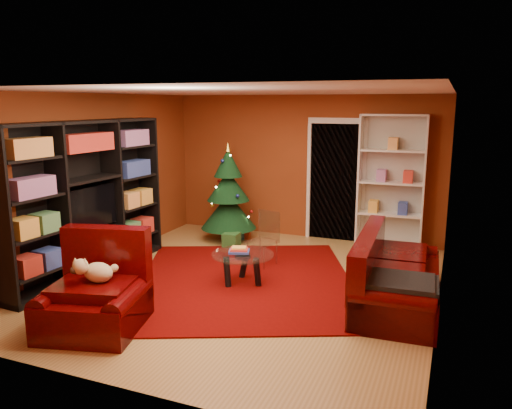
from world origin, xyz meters
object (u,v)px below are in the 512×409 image
at_px(acrylic_chair, 262,242).
at_px(white_bookshelf, 391,183).
at_px(gift_box_teal, 234,231).
at_px(gift_box_green, 231,240).
at_px(armchair, 93,292).
at_px(gift_box_red, 244,232).
at_px(sofa, 399,269).
at_px(media_unit, 86,199).
at_px(rug, 246,281).
at_px(coffee_table, 243,269).
at_px(dog, 98,272).
at_px(christmas_tree, 228,193).

bearing_deg(acrylic_chair, white_bookshelf, 63.08).
height_order(gift_box_teal, gift_box_green, gift_box_teal).
height_order(armchair, acrylic_chair, armchair).
distance_m(gift_box_red, sofa, 3.67).
relative_size(gift_box_teal, gift_box_green, 1.26).
distance_m(armchair, sofa, 3.60).
bearing_deg(media_unit, rug, 16.27).
bearing_deg(media_unit, white_bookshelf, 40.72).
xyz_separation_m(gift_box_green, coffee_table, (0.89, -1.55, 0.10)).
bearing_deg(rug, gift_box_teal, 118.93).
xyz_separation_m(gift_box_teal, dog, (0.15, -3.87, 0.48)).
xyz_separation_m(gift_box_red, acrylic_chair, (0.89, -1.37, 0.27)).
xyz_separation_m(sofa, acrylic_chair, (-2.09, 0.74, -0.07)).
bearing_deg(acrylic_chair, gift_box_green, 156.20).
bearing_deg(gift_box_green, coffee_table, -60.15).
bearing_deg(christmas_tree, coffee_table, -60.13).
distance_m(gift_box_red, white_bookshelf, 2.77).
distance_m(gift_box_teal, gift_box_red, 0.22).
height_order(gift_box_green, acrylic_chair, acrylic_chair).
xyz_separation_m(gift_box_green, white_bookshelf, (2.50, 1.02, 1.01)).
bearing_deg(acrylic_chair, gift_box_red, 139.63).
height_order(gift_box_green, white_bookshelf, white_bookshelf).
distance_m(rug, armchair, 2.26).
bearing_deg(coffee_table, christmas_tree, 119.87).
relative_size(white_bookshelf, sofa, 1.12).
xyz_separation_m(rug, coffee_table, (0.00, -0.11, 0.21)).
distance_m(media_unit, dog, 1.98).
xyz_separation_m(rug, gift_box_red, (-0.93, 2.09, 0.10)).
bearing_deg(sofa, gift_box_teal, 55.49).
height_order(christmas_tree, acrylic_chair, christmas_tree).
distance_m(gift_box_red, coffee_table, 2.39).
bearing_deg(dog, acrylic_chair, 57.12).
bearing_deg(gift_box_teal, gift_box_green, -69.76).
height_order(media_unit, white_bookshelf, white_bookshelf).
height_order(media_unit, coffee_table, media_unit).
distance_m(christmas_tree, white_bookshelf, 2.84).
height_order(gift_box_teal, coffee_table, coffee_table).
height_order(rug, gift_box_green, gift_box_green).
relative_size(armchair, acrylic_chair, 1.46).
xyz_separation_m(media_unit, armchair, (1.29, -1.46, -0.68)).
xyz_separation_m(gift_box_teal, acrylic_chair, (1.03, -1.21, 0.22)).
bearing_deg(armchair, gift_box_green, 74.31).
height_order(gift_box_teal, armchair, armchair).
bearing_deg(gift_box_green, sofa, -26.46).
bearing_deg(gift_box_green, gift_box_teal, 110.24).
xyz_separation_m(gift_box_teal, white_bookshelf, (2.68, 0.53, 0.97)).
relative_size(gift_box_green, acrylic_chair, 0.34).
relative_size(media_unit, gift_box_red, 12.96).
distance_m(armchair, acrylic_chair, 2.87).
bearing_deg(armchair, coffee_table, 48.62).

